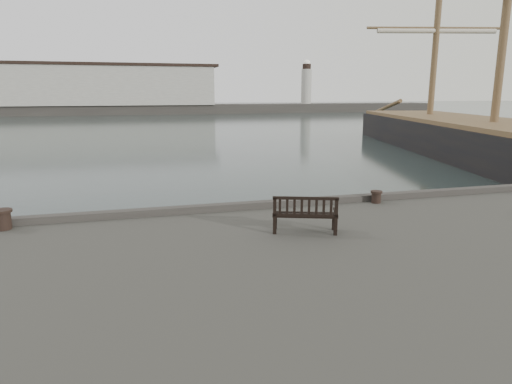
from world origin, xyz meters
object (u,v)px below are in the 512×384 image
bollard_right (376,197)px  tall_ship_main (491,149)px  bench (305,221)px  bollard_left (3,220)px

bollard_right → tall_ship_main: size_ratio=0.01×
bench → bollard_right: bearing=54.2°
bench → bollard_left: bench is taller
bench → bollard_left: (-6.79, 2.11, -0.03)m
bollard_left → tall_ship_main: size_ratio=0.01×
bollard_left → bollard_right: bearing=0.0°
bollard_left → tall_ship_main: bearing=28.5°
bench → bollard_right: bench is taller
tall_ship_main → bollard_right: bearing=-126.0°
bench → tall_ship_main: bearing=59.0°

